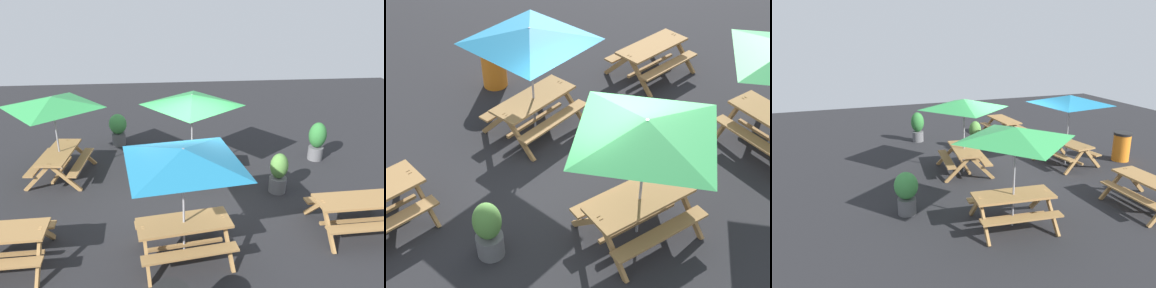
# 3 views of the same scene
# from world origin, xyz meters

# --- Properties ---
(ground_plane) EXTENTS (24.00, 24.00, 0.00)m
(ground_plane) POSITION_xyz_m (0.00, 0.00, 0.00)
(ground_plane) COLOR #232326
(ground_plane) RESTS_ON ground
(picnic_table_1) EXTENTS (2.19, 2.19, 2.34)m
(picnic_table_1) POSITION_xyz_m (3.40, -1.53, 1.99)
(picnic_table_1) COLOR olive
(picnic_table_1) RESTS_ON ground
(picnic_table_2) EXTENTS (2.23, 2.23, 2.34)m
(picnic_table_2) POSITION_xyz_m (-0.20, -1.39, 1.99)
(picnic_table_2) COLOR olive
(picnic_table_2) RESTS_ON ground
(picnic_table_3) EXTENTS (1.84, 1.58, 0.81)m
(picnic_table_3) POSITION_xyz_m (-3.46, 1.55, 0.56)
(picnic_table_3) COLOR olive
(picnic_table_3) RESTS_ON ground
(picnic_table_4) EXTENTS (2.80, 2.80, 2.34)m
(picnic_table_4) POSITION_xyz_m (0.27, 2.03, 1.99)
(picnic_table_4) COLOR olive
(picnic_table_4) RESTS_ON ground
(potted_plant_0) EXTENTS (0.57, 0.57, 1.06)m
(potted_plant_0) POSITION_xyz_m (2.03, -3.65, 0.59)
(potted_plant_0) COLOR #59595B
(potted_plant_0) RESTS_ON ground
(potted_plant_1) EXTENTS (0.45, 0.45, 1.06)m
(potted_plant_1) POSITION_xyz_m (-2.29, -0.19, 0.54)
(potted_plant_1) COLOR #59595B
(potted_plant_1) RESTS_ON ground
(potted_plant_2) EXTENTS (0.51, 0.51, 1.18)m
(potted_plant_2) POSITION_xyz_m (-4.02, -1.97, 0.63)
(potted_plant_2) COLOR #59595B
(potted_plant_2) RESTS_ON ground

